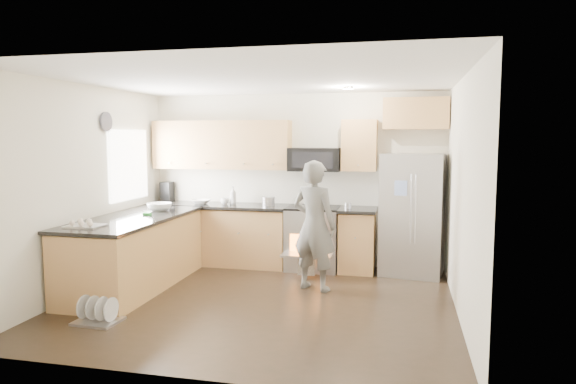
% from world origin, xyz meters
% --- Properties ---
extents(ground, '(4.50, 4.50, 0.00)m').
position_xyz_m(ground, '(0.00, 0.00, 0.00)').
color(ground, black).
rests_on(ground, ground).
extents(room_shell, '(4.54, 4.04, 2.62)m').
position_xyz_m(room_shell, '(-0.04, 0.02, 1.67)').
color(room_shell, silver).
rests_on(room_shell, ground).
extents(back_cabinet_run, '(4.45, 0.64, 2.50)m').
position_xyz_m(back_cabinet_run, '(-0.58, 1.75, 0.96)').
color(back_cabinet_run, tan).
rests_on(back_cabinet_run, ground).
extents(peninsula, '(0.96, 2.36, 1.03)m').
position_xyz_m(peninsula, '(-1.75, 0.25, 0.46)').
color(peninsula, tan).
rests_on(peninsula, ground).
extents(stove_range, '(0.76, 0.97, 1.79)m').
position_xyz_m(stove_range, '(0.35, 1.69, 0.68)').
color(stove_range, '#B7B7BC').
rests_on(stove_range, ground).
extents(refrigerator, '(0.93, 0.77, 1.72)m').
position_xyz_m(refrigerator, '(1.77, 1.70, 0.86)').
color(refrigerator, '#B7B7BC').
rests_on(refrigerator, ground).
extents(person, '(0.70, 0.58, 1.66)m').
position_xyz_m(person, '(0.54, 0.66, 0.83)').
color(person, slate).
rests_on(person, ground).
extents(dish_rack, '(0.47, 0.38, 0.28)m').
position_xyz_m(dish_rack, '(-1.47, -1.02, 0.08)').
color(dish_rack, '#B7B7BC').
rests_on(dish_rack, ground).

